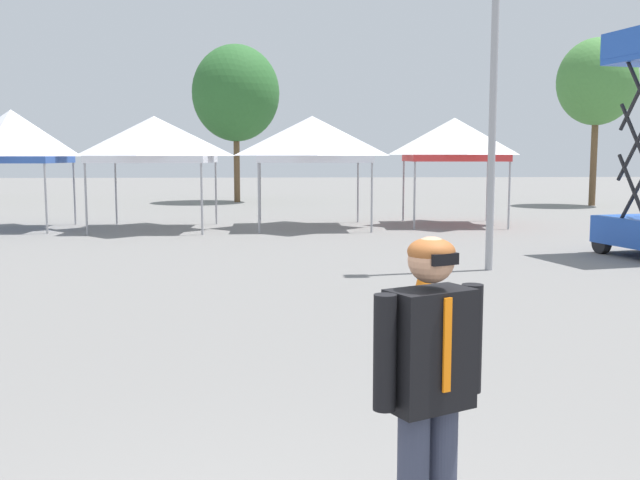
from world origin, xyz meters
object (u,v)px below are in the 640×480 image
(light_pole_near_lift, at_px, (495,43))
(tree_behind_tents_center, at_px, (597,82))
(canopy_tent_behind_center, at_px, (454,140))
(tree_behind_tents_left, at_px, (236,93))
(person_foreground, at_px, (429,386))
(canopy_tent_behind_left, at_px, (154,139))
(canopy_tent_behind_right, at_px, (312,139))
(traffic_cone_lot_center, at_px, (424,274))
(canopy_tent_right_of_center, at_px, (12,136))

(light_pole_near_lift, height_order, tree_behind_tents_center, light_pole_near_lift)
(canopy_tent_behind_center, bearing_deg, tree_behind_tents_left, 122.22)
(tree_behind_tents_center, bearing_deg, person_foreground, -115.13)
(canopy_tent_behind_left, relative_size, canopy_tent_behind_right, 1.01)
(tree_behind_tents_center, relative_size, traffic_cone_lot_center, 11.50)
(person_foreground, bearing_deg, traffic_cone_lot_center, 78.80)
(canopy_tent_behind_right, distance_m, light_pole_near_lift, 9.10)
(canopy_tent_right_of_center, xyz_separation_m, canopy_tent_behind_left, (4.18, -0.30, -0.09))
(canopy_tent_behind_left, bearing_deg, tree_behind_tents_left, 82.51)
(canopy_tent_behind_right, relative_size, tree_behind_tents_left, 0.47)
(tree_behind_tents_left, bearing_deg, light_pole_near_lift, -74.03)
(canopy_tent_behind_center, height_order, light_pole_near_lift, light_pole_near_lift)
(person_foreground, bearing_deg, canopy_tent_behind_right, 89.20)
(light_pole_near_lift, relative_size, tree_behind_tents_left, 1.01)
(tree_behind_tents_center, bearing_deg, light_pole_near_lift, -118.91)
(canopy_tent_behind_center, relative_size, light_pole_near_lift, 0.45)
(light_pole_near_lift, distance_m, tree_behind_tents_left, 21.66)
(canopy_tent_behind_right, relative_size, canopy_tent_behind_center, 1.02)
(canopy_tent_behind_left, distance_m, traffic_cone_lot_center, 12.24)
(canopy_tent_right_of_center, xyz_separation_m, light_pole_near_lift, (11.80, -8.46, 1.50))
(canopy_tent_behind_left, xyz_separation_m, traffic_cone_lot_center, (5.90, -10.46, -2.33))
(canopy_tent_behind_center, xyz_separation_m, light_pole_near_lift, (-1.47, -9.03, 1.57))
(canopy_tent_right_of_center, xyz_separation_m, tree_behind_tents_center, (21.49, 9.09, 2.58))
(canopy_tent_behind_center, bearing_deg, traffic_cone_lot_center, -105.69)
(traffic_cone_lot_center, bearing_deg, tree_behind_tents_left, 100.40)
(canopy_tent_behind_left, relative_size, canopy_tent_behind_center, 1.03)
(person_foreground, xyz_separation_m, tree_behind_tents_center, (12.93, 27.58, 4.27))
(canopy_tent_behind_right, bearing_deg, canopy_tent_right_of_center, 179.97)
(tree_behind_tents_left, bearing_deg, tree_behind_tents_center, -11.79)
(person_foreground, bearing_deg, tree_behind_tents_center, 64.87)
(canopy_tent_behind_left, relative_size, tree_behind_tents_center, 0.48)
(canopy_tent_right_of_center, bearing_deg, traffic_cone_lot_center, -46.86)
(canopy_tent_behind_left, distance_m, person_foreground, 18.78)
(person_foreground, relative_size, tree_behind_tents_left, 0.25)
(canopy_tent_behind_right, bearing_deg, canopy_tent_behind_left, -176.36)
(person_foreground, relative_size, traffic_cone_lot_center, 2.85)
(canopy_tent_right_of_center, bearing_deg, canopy_tent_behind_left, -4.09)
(canopy_tent_behind_left, height_order, tree_behind_tents_left, tree_behind_tents_left)
(canopy_tent_right_of_center, relative_size, light_pole_near_lift, 0.48)
(canopy_tent_behind_right, bearing_deg, tree_behind_tents_center, 35.66)
(tree_behind_tents_left, xyz_separation_m, tree_behind_tents_center, (15.64, -3.26, 0.27))
(canopy_tent_behind_left, xyz_separation_m, canopy_tent_behind_center, (9.09, 0.87, 0.03))
(tree_behind_tents_center, height_order, traffic_cone_lot_center, tree_behind_tents_center)
(canopy_tent_right_of_center, distance_m, canopy_tent_behind_center, 13.28)
(person_foreground, height_order, traffic_cone_lot_center, person_foreground)
(light_pole_near_lift, bearing_deg, canopy_tent_behind_left, 133.04)
(canopy_tent_right_of_center, bearing_deg, canopy_tent_behind_right, -0.03)
(canopy_tent_behind_left, bearing_deg, person_foreground, -76.48)
(canopy_tent_behind_right, distance_m, tree_behind_tents_left, 12.93)
(canopy_tent_right_of_center, height_order, canopy_tent_behind_right, canopy_tent_right_of_center)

